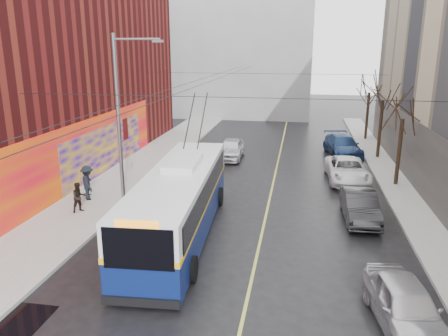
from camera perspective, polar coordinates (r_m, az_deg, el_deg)
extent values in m
plane|color=black|center=(14.27, -4.35, -20.24)|extent=(140.00, 140.00, 0.00)
cube|color=gray|center=(26.96, -14.65, -2.80)|extent=(4.00, 60.00, 0.15)
cube|color=gray|center=(25.34, 23.16, -4.78)|extent=(2.00, 60.00, 0.15)
cube|color=#BFB74C|center=(26.57, 6.25, -2.81)|extent=(0.12, 50.00, 0.01)
cube|color=#F5052D|center=(25.63, -20.77, 0.22)|extent=(0.08, 28.00, 4.00)
cube|color=#2805A6|center=(30.85, -15.06, 2.41)|extent=(0.06, 12.00, 3.20)
cube|color=#4C4742|center=(26.89, 24.69, 0.48)|extent=(0.06, 36.00, 4.00)
cube|color=gray|center=(56.91, 0.93, 16.24)|extent=(20.00, 12.00, 18.00)
cylinder|color=slate|center=(23.46, -13.59, 5.71)|extent=(0.20, 0.20, 9.00)
cube|color=#4D0B0C|center=(23.37, -12.76, 4.98)|extent=(0.04, 0.60, 1.10)
cylinder|color=slate|center=(22.69, -11.39, 16.19)|extent=(2.40, 0.10, 0.10)
cube|color=slate|center=(22.32, -8.64, 16.07)|extent=(0.50, 0.22, 0.12)
cylinder|color=black|center=(27.14, -4.64, 11.00)|extent=(0.02, 60.00, 0.02)
cylinder|color=black|center=(26.91, -2.54, 11.00)|extent=(0.02, 60.00, 0.02)
cylinder|color=black|center=(17.55, 0.08, 9.22)|extent=(18.00, 0.02, 0.02)
cylinder|color=black|center=(33.38, 4.93, 12.19)|extent=(18.00, 0.02, 0.02)
cylinder|color=black|center=(28.53, 21.87, 1.80)|extent=(0.24, 0.24, 4.20)
cylinder|color=black|center=(35.24, 19.70, 4.69)|extent=(0.24, 0.24, 4.48)
cylinder|color=black|center=(42.07, 18.19, 6.39)|extent=(0.24, 0.24, 4.37)
ellipsoid|color=slate|center=(20.21, -7.67, 12.84)|extent=(0.44, 0.20, 0.12)
ellipsoid|color=slate|center=(22.94, -1.65, 13.17)|extent=(0.44, 0.20, 0.12)
ellipsoid|color=slate|center=(24.46, -4.36, 10.57)|extent=(0.44, 0.20, 0.12)
cube|color=#0A1850|center=(20.01, -5.78, -6.17)|extent=(3.32, 12.21, 1.51)
cube|color=silver|center=(19.53, -5.89, -2.33)|extent=(3.32, 12.21, 1.31)
cube|color=yellow|center=(19.74, -5.84, -4.13)|extent=(3.37, 12.25, 0.22)
cube|color=black|center=(14.16, -11.17, -10.38)|extent=(2.31, 0.18, 1.41)
cube|color=black|center=(25.28, -2.96, 1.53)|extent=(2.31, 0.18, 1.21)
cube|color=black|center=(19.89, -9.63, -2.45)|extent=(0.69, 11.05, 1.01)
cube|color=black|center=(19.33, -2.03, -2.76)|extent=(0.69, 11.05, 1.01)
cube|color=silver|center=(20.25, -5.35, 0.71)|extent=(1.58, 3.10, 0.30)
cube|color=black|center=(15.03, -10.83, -16.85)|extent=(2.62, 0.27, 0.30)
cylinder|color=black|center=(17.03, -13.08, -12.27)|extent=(0.36, 1.02, 1.01)
cylinder|color=black|center=(16.38, -4.19, -13.06)|extent=(0.36, 1.02, 1.01)
cylinder|color=black|center=(24.12, -6.77, -3.50)|extent=(0.36, 1.02, 1.01)
cylinder|color=black|center=(23.67, -0.58, -3.76)|extent=(0.36, 1.02, 1.01)
cylinder|color=black|center=(23.40, -4.52, 6.40)|extent=(0.27, 3.49, 2.47)
cylinder|color=black|center=(23.27, -2.81, 6.38)|extent=(0.27, 3.49, 2.47)
imported|color=silver|center=(14.97, 22.60, -16.27)|extent=(2.36, 4.56, 1.48)
imported|color=#2A2A2C|center=(22.71, 17.33, -4.77)|extent=(1.66, 4.42, 1.44)
imported|color=white|center=(28.97, 15.79, -0.24)|extent=(2.74, 5.43, 1.47)
imported|color=navy|center=(35.72, 15.23, 2.82)|extent=(3.13, 5.77, 1.59)
imported|color=silver|center=(33.59, 0.91, 2.53)|extent=(1.86, 4.48, 1.52)
imported|color=black|center=(25.77, -17.36, -1.84)|extent=(0.53, 0.66, 1.58)
imported|color=black|center=(23.49, -18.41, -3.64)|extent=(0.94, 0.96, 1.56)
imported|color=black|center=(25.17, -17.39, -1.84)|extent=(1.33, 1.42, 1.93)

